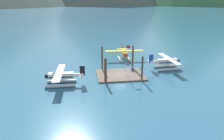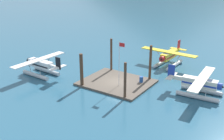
{
  "view_description": "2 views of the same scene",
  "coord_description": "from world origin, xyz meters",
  "px_view_note": "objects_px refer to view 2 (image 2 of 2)",
  "views": [
    {
      "loc": [
        -8.2,
        -45.23,
        16.72
      ],
      "look_at": [
        -1.74,
        0.51,
        1.17
      ],
      "focal_mm": 35.35,
      "sensor_mm": 36.0,
      "label": 1
    },
    {
      "loc": [
        22.09,
        -34.56,
        17.54
      ],
      "look_at": [
        -1.78,
        1.4,
        1.42
      ],
      "focal_mm": 46.14,
      "sensor_mm": 36.0,
      "label": 2
    }
  ],
  "objects_px": {
    "flagpole": "(120,59)",
    "seaplane_white_port_aft": "(41,66)",
    "fuel_drum": "(141,79)",
    "mooring_buoy": "(205,85)",
    "seaplane_yellow_bow_right": "(169,57)",
    "seaplane_cream_stbd_fwd": "(200,85)"
  },
  "relations": [
    {
      "from": "seaplane_cream_stbd_fwd",
      "to": "seaplane_white_port_aft",
      "type": "height_order",
      "value": "same"
    },
    {
      "from": "flagpole",
      "to": "seaplane_white_port_aft",
      "type": "height_order",
      "value": "flagpole"
    },
    {
      "from": "flagpole",
      "to": "seaplane_white_port_aft",
      "type": "xyz_separation_m",
      "value": [
        -13.6,
        -2.85,
        -2.9
      ]
    },
    {
      "from": "mooring_buoy",
      "to": "seaplane_cream_stbd_fwd",
      "type": "relative_size",
      "value": 0.08
    },
    {
      "from": "flagpole",
      "to": "mooring_buoy",
      "type": "xyz_separation_m",
      "value": [
        10.69,
        6.82,
        -4.04
      ]
    },
    {
      "from": "seaplane_yellow_bow_right",
      "to": "seaplane_white_port_aft",
      "type": "relative_size",
      "value": 1.0
    },
    {
      "from": "mooring_buoy",
      "to": "seaplane_white_port_aft",
      "type": "height_order",
      "value": "seaplane_white_port_aft"
    },
    {
      "from": "seaplane_white_port_aft",
      "to": "fuel_drum",
      "type": "bearing_deg",
      "value": 20.36
    },
    {
      "from": "flagpole",
      "to": "seaplane_yellow_bow_right",
      "type": "distance_m",
      "value": 13.74
    },
    {
      "from": "fuel_drum",
      "to": "mooring_buoy",
      "type": "distance_m",
      "value": 9.44
    },
    {
      "from": "mooring_buoy",
      "to": "seaplane_white_port_aft",
      "type": "relative_size",
      "value": 0.08
    },
    {
      "from": "fuel_drum",
      "to": "seaplane_white_port_aft",
      "type": "xyz_separation_m",
      "value": [
        -15.68,
        -5.82,
        0.84
      ]
    },
    {
      "from": "seaplane_yellow_bow_right",
      "to": "fuel_drum",
      "type": "bearing_deg",
      "value": -90.41
    },
    {
      "from": "flagpole",
      "to": "fuel_drum",
      "type": "xyz_separation_m",
      "value": [
        2.08,
        2.97,
        -3.73
      ]
    },
    {
      "from": "mooring_buoy",
      "to": "seaplane_white_port_aft",
      "type": "xyz_separation_m",
      "value": [
        -24.29,
        -9.67,
        1.14
      ]
    },
    {
      "from": "fuel_drum",
      "to": "seaplane_white_port_aft",
      "type": "height_order",
      "value": "seaplane_white_port_aft"
    },
    {
      "from": "mooring_buoy",
      "to": "seaplane_yellow_bow_right",
      "type": "relative_size",
      "value": 0.08
    },
    {
      "from": "fuel_drum",
      "to": "mooring_buoy",
      "type": "relative_size",
      "value": 1.01
    },
    {
      "from": "fuel_drum",
      "to": "seaplane_yellow_bow_right",
      "type": "distance_m",
      "value": 10.33
    },
    {
      "from": "flagpole",
      "to": "seaplane_cream_stbd_fwd",
      "type": "bearing_deg",
      "value": 19.34
    },
    {
      "from": "mooring_buoy",
      "to": "seaplane_yellow_bow_right",
      "type": "height_order",
      "value": "seaplane_yellow_bow_right"
    },
    {
      "from": "flagpole",
      "to": "seaplane_yellow_bow_right",
      "type": "relative_size",
      "value": 0.65
    }
  ]
}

